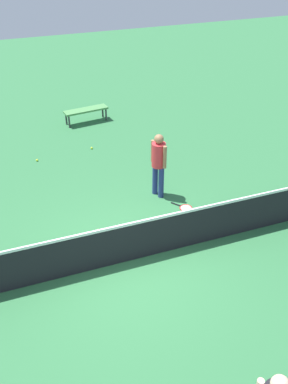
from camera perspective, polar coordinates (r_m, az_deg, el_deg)
ground_plane at (r=9.19m, az=-2.25°, el=-9.01°), size 40.00×40.00×0.00m
court_net at (r=8.86m, az=-2.32°, el=-6.61°), size 10.09×0.09×1.07m
player_near_side at (r=10.67m, az=1.92°, el=4.17°), size 0.44×0.52×1.70m
tennis_racket_near_player at (r=10.73m, az=5.39°, el=-2.06°), size 0.48×0.58×0.03m
tennis_ball_near_player at (r=13.07m, az=-13.85°, el=4.07°), size 0.07×0.07×0.07m
tennis_ball_by_net at (r=9.98m, az=-6.04°, el=-5.02°), size 0.07×0.07×0.07m
tennis_ball_midcourt at (r=13.47m, az=-6.87°, el=5.74°), size 0.07×0.07×0.07m
courtside_bench at (r=15.17m, az=-7.62°, el=10.49°), size 1.54×0.58×0.48m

